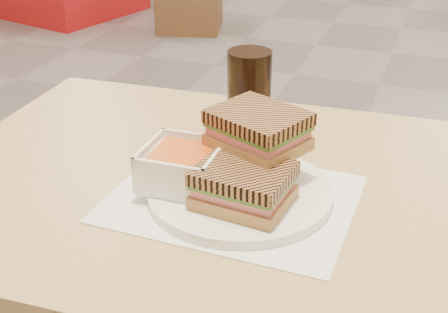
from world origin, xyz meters
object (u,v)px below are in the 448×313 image
(main_table, at_px, (294,251))
(soup_bowl, at_px, (182,167))
(cola_glass, at_px, (249,97))
(panini_lower, at_px, (244,185))
(plate, at_px, (240,192))

(main_table, xyz_separation_m, soup_bowl, (-0.17, -0.06, 0.16))
(main_table, relative_size, soup_bowl, 10.74)
(cola_glass, bearing_deg, panini_lower, -73.74)
(panini_lower, relative_size, cola_glass, 0.85)
(soup_bowl, relative_size, cola_glass, 0.69)
(main_table, height_order, panini_lower, panini_lower)
(plate, distance_m, cola_glass, 0.22)
(main_table, bearing_deg, panini_lower, -124.63)
(main_table, relative_size, plate, 4.39)
(plate, bearing_deg, panini_lower, -64.93)
(cola_glass, bearing_deg, soup_bowl, -99.56)
(panini_lower, bearing_deg, plate, 115.07)
(panini_lower, bearing_deg, cola_glass, 106.26)
(soup_bowl, relative_size, panini_lower, 0.81)
(plate, relative_size, cola_glass, 1.69)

